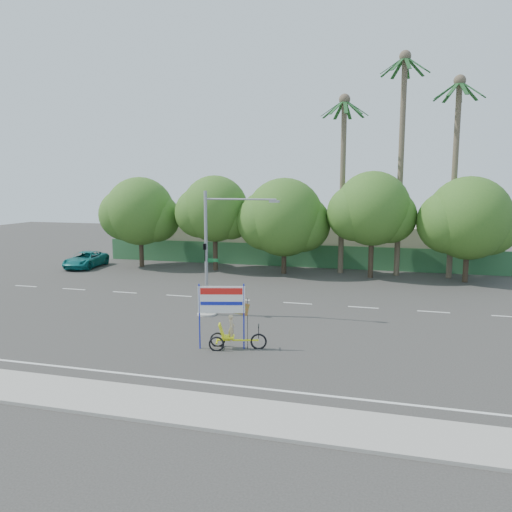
# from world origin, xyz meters

# --- Properties ---
(ground) EXTENTS (120.00, 120.00, 0.00)m
(ground) POSITION_xyz_m (0.00, 0.00, 0.00)
(ground) COLOR #33302D
(ground) RESTS_ON ground
(sidewalk_near) EXTENTS (50.00, 2.40, 0.12)m
(sidewalk_near) POSITION_xyz_m (0.00, -7.50, 0.06)
(sidewalk_near) COLOR gray
(sidewalk_near) RESTS_ON ground
(fence) EXTENTS (38.00, 0.08, 2.00)m
(fence) POSITION_xyz_m (0.00, 21.50, 1.00)
(fence) COLOR #336B3D
(fence) RESTS_ON ground
(building_left) EXTENTS (12.00, 8.00, 4.00)m
(building_left) POSITION_xyz_m (-10.00, 26.00, 2.00)
(building_left) COLOR #BAB094
(building_left) RESTS_ON ground
(building_right) EXTENTS (14.00, 8.00, 3.60)m
(building_right) POSITION_xyz_m (8.00, 26.00, 1.80)
(building_right) COLOR #BAB094
(building_right) RESTS_ON ground
(tree_far_left) EXTENTS (7.14, 6.00, 7.96)m
(tree_far_left) POSITION_xyz_m (-14.05, 18.00, 4.76)
(tree_far_left) COLOR #473828
(tree_far_left) RESTS_ON ground
(tree_left) EXTENTS (6.66, 5.60, 8.07)m
(tree_left) POSITION_xyz_m (-7.05, 18.00, 5.06)
(tree_left) COLOR #473828
(tree_left) RESTS_ON ground
(tree_center) EXTENTS (7.62, 6.40, 7.85)m
(tree_center) POSITION_xyz_m (-1.05, 18.00, 4.47)
(tree_center) COLOR #473828
(tree_center) RESTS_ON ground
(tree_right) EXTENTS (6.90, 5.80, 8.36)m
(tree_right) POSITION_xyz_m (5.95, 18.00, 5.24)
(tree_right) COLOR #473828
(tree_right) RESTS_ON ground
(tree_far_right) EXTENTS (7.38, 6.20, 7.94)m
(tree_far_right) POSITION_xyz_m (12.95, 18.00, 4.64)
(tree_far_right) COLOR #473828
(tree_far_right) RESTS_ON ground
(palm_tall) EXTENTS (3.73, 3.79, 17.45)m
(palm_tall) POSITION_xyz_m (8.00, 19.50, 10.46)
(palm_tall) COLOR #70604C
(palm_tall) RESTS_ON ground
(palm_mid) EXTENTS (3.73, 3.79, 15.45)m
(palm_mid) POSITION_xyz_m (12.00, 19.50, 9.40)
(palm_mid) COLOR #70604C
(palm_mid) RESTS_ON ground
(palm_short) EXTENTS (3.73, 3.79, 14.45)m
(palm_short) POSITION_xyz_m (3.50, 19.50, 8.86)
(palm_short) COLOR #70604C
(palm_short) RESTS_ON ground
(traffic_signal) EXTENTS (4.72, 1.10, 7.00)m
(traffic_signal) POSITION_xyz_m (-2.20, 3.98, 2.92)
(traffic_signal) COLOR gray
(traffic_signal) RESTS_ON ground
(trike_billboard) EXTENTS (3.00, 1.14, 3.03)m
(trike_billboard) POSITION_xyz_m (0.52, -1.28, 1.22)
(trike_billboard) COLOR black
(trike_billboard) RESTS_ON ground
(pickup_truck) EXTENTS (2.78, 5.23, 1.40)m
(pickup_truck) POSITION_xyz_m (-18.56, 16.28, 0.70)
(pickup_truck) COLOR #10716F
(pickup_truck) RESTS_ON ground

